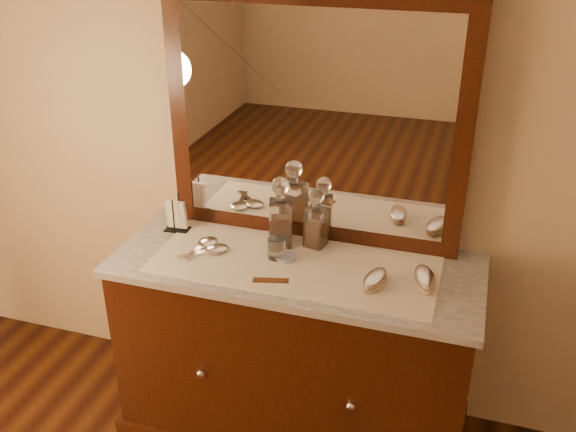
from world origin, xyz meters
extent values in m
plane|color=tan|center=(0.00, 2.25, 1.40)|extent=(4.50, 4.50, 0.00)
cube|color=black|center=(0.00, 1.96, 0.41)|extent=(1.40, 0.55, 0.82)
cube|color=black|center=(0.00, 1.96, 0.04)|extent=(1.46, 0.59, 0.08)
sphere|color=silver|center=(-0.30, 1.67, 0.45)|extent=(0.04, 0.04, 0.04)
sphere|color=silver|center=(0.30, 1.67, 0.45)|extent=(0.04, 0.04, 0.04)
cube|color=silver|center=(0.00, 1.96, 0.83)|extent=(1.44, 0.59, 0.03)
cube|color=black|center=(0.00, 2.20, 1.35)|extent=(1.20, 0.08, 1.00)
cube|color=white|center=(0.00, 2.17, 1.35)|extent=(1.06, 0.01, 0.86)
cube|color=silver|center=(0.00, 1.94, 0.85)|extent=(1.10, 0.45, 0.00)
cylinder|color=white|center=(-0.04, 1.96, 0.86)|extent=(0.08, 0.08, 0.01)
cube|color=brown|center=(-0.05, 1.79, 0.86)|extent=(0.14, 0.06, 0.01)
cube|color=black|center=(-0.56, 2.06, 0.85)|extent=(0.11, 0.07, 0.01)
cylinder|color=black|center=(-0.56, 2.03, 0.93)|extent=(0.01, 0.01, 0.16)
cylinder|color=black|center=(-0.56, 2.09, 0.93)|extent=(0.01, 0.01, 0.16)
cube|color=white|center=(-0.56, 2.06, 0.92)|extent=(0.09, 0.04, 0.13)
cube|color=#9A5016|center=(-0.10, 2.07, 0.92)|extent=(0.09, 0.09, 0.13)
cube|color=white|center=(-0.10, 2.07, 0.95)|extent=(0.11, 0.11, 0.19)
cylinder|color=white|center=(-0.10, 2.07, 1.06)|extent=(0.05, 0.05, 0.03)
sphere|color=white|center=(-0.10, 2.07, 1.11)|extent=(0.09, 0.09, 0.07)
cube|color=#9A5016|center=(0.04, 2.10, 0.91)|extent=(0.08, 0.08, 0.11)
cube|color=white|center=(0.04, 2.10, 0.94)|extent=(0.09, 0.09, 0.16)
cylinder|color=white|center=(0.04, 2.10, 1.03)|extent=(0.04, 0.04, 0.03)
sphere|color=white|center=(0.04, 2.10, 1.08)|extent=(0.08, 0.08, 0.06)
ellipsoid|color=tan|center=(0.32, 1.88, 0.87)|extent=(0.10, 0.17, 0.02)
ellipsoid|color=silver|center=(0.32, 1.88, 0.89)|extent=(0.10, 0.17, 0.02)
ellipsoid|color=tan|center=(0.50, 1.94, 0.87)|extent=(0.12, 0.18, 0.03)
ellipsoid|color=silver|center=(0.50, 1.94, 0.89)|extent=(0.12, 0.18, 0.03)
ellipsoid|color=silver|center=(-0.39, 1.98, 0.86)|extent=(0.10, 0.11, 0.02)
cube|color=silver|center=(-0.40, 1.89, 0.86)|extent=(0.04, 0.13, 0.01)
ellipsoid|color=silver|center=(-0.33, 1.94, 0.86)|extent=(0.13, 0.13, 0.02)
cube|color=silver|center=(-0.39, 1.88, 0.86)|extent=(0.11, 0.11, 0.01)
cylinder|color=white|center=(-0.08, 1.96, 0.90)|extent=(0.07, 0.07, 0.08)
camera|label=1|loc=(0.61, -0.10, 2.13)|focal=39.85mm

